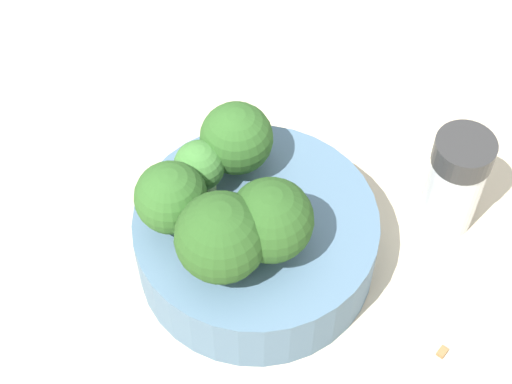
{
  "coord_description": "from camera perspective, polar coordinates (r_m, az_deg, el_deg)",
  "views": [
    {
      "loc": [
        -0.3,
        -0.04,
        0.5
      ],
      "look_at": [
        0.0,
        0.0,
        0.08
      ],
      "focal_mm": 60.0,
      "sensor_mm": 36.0,
      "label": 1
    }
  ],
  "objects": [
    {
      "name": "broccoli_floret_3",
      "position": [
        0.51,
        0.99,
        -1.95
      ],
      "size": [
        0.05,
        0.05,
        0.06
      ],
      "color": "#84AD66",
      "rests_on": "bowl"
    },
    {
      "name": "almond_crumb_1",
      "position": [
        0.65,
        0.03,
        3.92
      ],
      "size": [
        0.0,
        0.01,
        0.01
      ],
      "primitive_type": "cube",
      "rotation": [
        0.0,
        0.0,
        4.65
      ],
      "color": "olive",
      "rests_on": "ground_plane"
    },
    {
      "name": "pepper_shaker",
      "position": [
        0.59,
        13.11,
        0.66
      ],
      "size": [
        0.04,
        0.04,
        0.08
      ],
      "color": "silver",
      "rests_on": "ground_plane"
    },
    {
      "name": "bowl",
      "position": [
        0.57,
        0.0,
        -3.23
      ],
      "size": [
        0.16,
        0.16,
        0.05
      ],
      "primitive_type": "cylinder",
      "color": "slate",
      "rests_on": "ground_plane"
    },
    {
      "name": "broccoli_floret_2",
      "position": [
        0.55,
        -1.31,
        3.57
      ],
      "size": [
        0.05,
        0.05,
        0.05
      ],
      "color": "#84AD66",
      "rests_on": "bowl"
    },
    {
      "name": "broccoli_floret_1",
      "position": [
        0.55,
        -3.78,
        1.6
      ],
      "size": [
        0.03,
        0.03,
        0.04
      ],
      "color": "#8EB770",
      "rests_on": "bowl"
    },
    {
      "name": "ground_plane",
      "position": [
        0.59,
        0.0,
        -4.51
      ],
      "size": [
        3.0,
        3.0,
        0.0
      ],
      "primitive_type": "plane",
      "color": "beige"
    },
    {
      "name": "broccoli_floret_0",
      "position": [
        0.5,
        -2.35,
        -3.1
      ],
      "size": [
        0.06,
        0.06,
        0.06
      ],
      "color": "#7A9E5B",
      "rests_on": "bowl"
    },
    {
      "name": "broccoli_floret_4",
      "position": [
        0.53,
        -5.68,
        -0.42
      ],
      "size": [
        0.05,
        0.05,
        0.05
      ],
      "color": "#7A9E5B",
      "rests_on": "bowl"
    },
    {
      "name": "almond_crumb_0",
      "position": [
        0.57,
        12.34,
        -10.3
      ],
      "size": [
        0.01,
        0.01,
        0.01
      ],
      "primitive_type": "cube",
      "rotation": [
        0.0,
        0.0,
        2.6
      ],
      "color": "olive",
      "rests_on": "ground_plane"
    }
  ]
}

